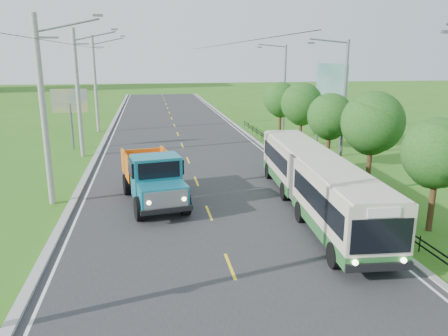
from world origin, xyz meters
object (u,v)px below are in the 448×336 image
object	(u,v)px
pole_mid	(78,93)
billboard_left	(70,105)
tree_back	(281,101)
pole_near	(44,111)
tree_fifth	(302,106)
planter_near	(364,199)
dump_truck	(153,175)
pole_far	(96,84)
bus	(315,178)
planter_far	(280,143)
tree_fourth	(330,118)
planter_mid	(312,165)
tree_second	(437,156)
tree_third	(372,126)
streetlight_far	(283,87)
billboard_right	(331,87)
streetlight_mid	(342,100)

from	to	relation	value
pole_mid	billboard_left	xyz separation A→B (m)	(-1.24, 3.00, -1.23)
tree_back	billboard_left	world-z (taller)	tree_back
pole_near	tree_fifth	distance (m)	21.31
planter_near	dump_truck	world-z (taller)	dump_truck
pole_far	tree_fifth	distance (m)	22.25
bus	dump_truck	bearing A→B (deg)	165.77
planter_far	dump_truck	bearing A→B (deg)	-129.37
tree_fourth	dump_truck	bearing A→B (deg)	-154.56
planter_mid	pole_mid	bearing A→B (deg)	157.46
tree_second	tree_fifth	world-z (taller)	tree_fifth
pole_mid	tree_fifth	distance (m)	18.18
tree_third	planter_far	bearing A→B (deg)	95.18
streetlight_far	billboard_right	distance (m)	8.18
tree_third	billboard_left	world-z (taller)	tree_third
pole_mid	billboard_left	world-z (taller)	pole_mid
pole_mid	tree_second	size ratio (longest dim) A/B	1.89
tree_fifth	streetlight_mid	bearing A→B (deg)	-82.71
pole_mid	tree_second	xyz separation A→B (m)	(18.12, -18.86, -1.57)
tree_fourth	billboard_right	distance (m)	6.59
tree_third	tree_fourth	bearing A→B (deg)	90.00
planter_mid	bus	xyz separation A→B (m)	(-3.13, -8.60, 1.49)
pole_mid	streetlight_far	world-z (taller)	pole_mid
tree_third	planter_near	xyz separation A→B (m)	(-1.26, -2.14, -3.70)
pole_near	tree_fifth	size ratio (longest dim) A/B	1.72
planter_near	tree_fifth	bearing A→B (deg)	84.92
dump_truck	tree_back	bearing A→B (deg)	45.04
tree_fifth	planter_mid	distance (m)	7.21
billboard_right	streetlight_mid	bearing A→B (deg)	-105.44
pole_near	streetlight_mid	size ratio (longest dim) A/B	1.10
tree_third	planter_far	distance (m)	14.40
streetlight_far	billboard_right	xyz separation A→B (m)	(1.66, -8.00, 0.44)
tree_fourth	tree_fifth	size ratio (longest dim) A/B	0.93
planter_far	tree_back	bearing A→B (deg)	73.12
bus	tree_back	bearing A→B (deg)	82.12
pole_mid	planter_near	distance (m)	23.08
tree_fourth	streetlight_mid	world-z (taller)	streetlight_mid
tree_second	dump_truck	xyz separation A→B (m)	(-12.63, 5.99, -1.89)
tree_third	tree_back	bearing A→B (deg)	90.00
pole_mid	pole_far	world-z (taller)	same
pole_near	tree_back	xyz separation A→B (m)	(18.12, 17.14, -1.44)
tree_fourth	tree_second	bearing A→B (deg)	-90.00
pole_mid	tree_back	bearing A→B (deg)	15.84
pole_mid	billboard_right	distance (m)	20.59
tree_fifth	planter_near	distance (m)	14.64
tree_third	streetlight_mid	bearing A→B (deg)	82.36
tree_back	planter_far	bearing A→B (deg)	-106.88
tree_third	tree_fourth	distance (m)	6.01
planter_mid	planter_far	xyz separation A→B (m)	(0.00, 8.00, 0.00)
pole_far	tree_fourth	size ratio (longest dim) A/B	1.85
tree_fifth	planter_mid	xyz separation A→B (m)	(-1.26, -6.14, -3.57)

